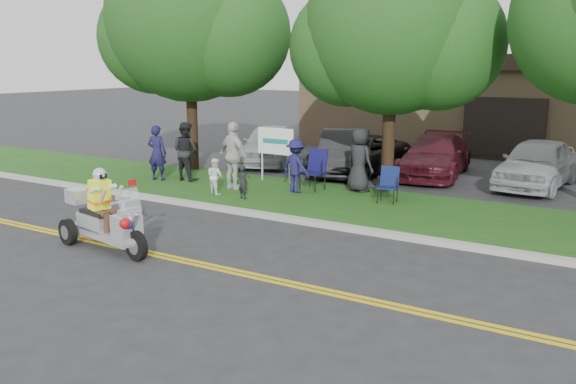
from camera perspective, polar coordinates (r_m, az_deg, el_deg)
The scene contains 24 objects.
ground at distance 11.94m, azimuth -6.45°, elevation -6.13°, with size 120.00×120.00×0.00m, color #28282B.
centerline_near at distance 11.51m, azimuth -8.22°, elevation -6.85°, with size 60.00×0.10×0.01m, color gold.
centerline_far at distance 11.62m, azimuth -7.72°, elevation -6.64°, with size 60.00×0.10×0.01m, color gold.
curb at distance 14.34m, azimuth 1.02°, elevation -2.67°, with size 60.00×0.25×0.12m, color #A8A89E.
grass_verge at distance 16.18m, azimuth 4.87°, elevation -1.02°, with size 60.00×4.00×0.10m, color #164813.
commercial_building at distance 28.40m, azimuth 21.37°, elevation 7.84°, with size 18.00×8.20×4.00m.
tree_left at distance 20.89m, azimuth -9.05°, elevation 15.07°, with size 6.62×5.40×7.78m.
tree_mid at distance 17.41m, azimuth 9.91°, elevation 14.29°, with size 5.88×4.80×7.05m.
business_sign at distance 18.58m, azimuth -1.16°, elevation 4.49°, with size 1.25×0.06×1.75m.
trike_scooter at distance 12.80m, azimuth -16.87°, elevation -2.62°, with size 2.54×1.05×1.67m.
lawn_chair_a at distance 17.51m, azimuth 2.56°, elevation 2.37°, with size 0.67×0.69×1.16m.
lawn_chair_b at distance 16.14m, azimuth 9.41°, elevation 0.91°, with size 0.56×0.57×0.93m.
spectator_adult_left at distance 19.28m, azimuth -12.15°, elevation 3.62°, with size 0.62×0.41×1.71m, color #17153C.
spectator_adult_mid at distance 19.10m, azimuth -9.55°, elevation 3.78°, with size 0.88×0.68×1.81m, color black.
spectator_adult_right at distance 17.54m, azimuth -5.12°, elevation 3.40°, with size 1.14×0.47×1.94m, color beige.
spectator_chair_a at distance 17.06m, azimuth 0.76°, elevation 2.46°, with size 0.97×0.56×1.51m, color #181844.
spectator_chair_b at distance 17.28m, azimuth 6.68°, elevation 3.03°, with size 0.89×0.58×1.82m, color black.
child_left at distance 16.37m, azimuth -4.24°, elevation 0.95°, with size 0.33×0.22×0.91m, color black.
child_right at distance 16.98m, azimuth -6.83°, elevation 1.47°, with size 0.49×0.38×1.01m, color white.
parked_car_far_left at distance 22.54m, azimuth -1.74°, elevation 4.48°, with size 1.72×4.28×1.46m, color #B6B9BE.
parked_car_left at distance 20.74m, azimuth 5.31°, elevation 3.76°, with size 1.54×4.40×1.45m, color #27282A.
parked_car_mid at distance 20.73m, azimuth 6.55°, elevation 3.50°, with size 2.13×4.62×1.29m, color black.
parked_car_right at distance 20.69m, azimuth 13.59°, elevation 3.29°, with size 1.87×4.61×1.34m, color #44101A.
parked_car_far_right at distance 19.71m, azimuth 22.26°, elevation 2.51°, with size 1.74×4.33×1.48m, color #A9ACB0.
Camera 1 is at (7.00, -8.92, 3.72)m, focal length 38.00 mm.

